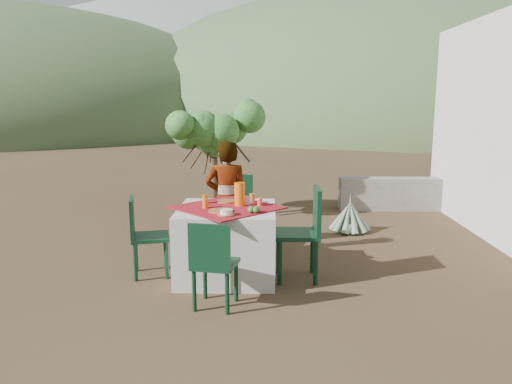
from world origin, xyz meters
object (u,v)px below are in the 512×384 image
chair_near (213,261)px  agave (350,217)px  chair_right (305,229)px  shrub_tree (217,137)px  person (227,200)px  chair_left (143,233)px  chair_far (233,208)px  table (227,242)px  juice_pitcher (240,194)px

chair_near → agave: size_ratio=1.31×
chair_right → shrub_tree: shrub_tree is taller
chair_near → person: (0.00, 1.53, 0.25)m
chair_near → chair_left: bearing=-34.4°
person → agave: (1.67, 1.23, -0.50)m
chair_far → person: size_ratio=0.67×
table → chair_near: size_ratio=1.59×
chair_left → chair_right: 1.73m
chair_far → agave: chair_far is taller
chair_near → chair_far: bearing=-80.3°
chair_right → juice_pitcher: juice_pitcher is taller
person → chair_near: bearing=85.5°
chair_near → chair_left: chair_left is taller
chair_near → chair_right: 1.20m
chair_right → chair_far: bearing=-143.3°
chair_left → person: person is taller
agave → shrub_tree: bearing=157.1°
chair_right → chair_left: bearing=-92.2°
chair_near → shrub_tree: size_ratio=0.50×
table → chair_far: chair_far is taller
shrub_tree → agave: shrub_tree is taller
agave → juice_pitcher: (-1.48, -1.82, 0.68)m
agave → person: bearing=-143.6°
table → chair_right: size_ratio=1.32×
table → chair_near: 0.88m
chair_far → chair_left: bearing=-114.6°
chair_near → shrub_tree: 3.70m
chair_left → chair_right: bearing=-105.5°
chair_far → person: person is taller
chair_left → juice_pitcher: size_ratio=3.45×
chair_near → agave: 3.23m
chair_right → juice_pitcher: size_ratio=3.95×
person → juice_pitcher: size_ratio=5.66×
chair_near → agave: bearing=-109.9°
chair_right → agave: 2.13m
chair_left → agave: size_ratio=1.38×
table → person: person is taller
person → shrub_tree: shrub_tree is taller
chair_far → table: bearing=-73.7°
shrub_tree → table: bearing=-82.4°
chair_left → chair_right: (1.73, -0.05, 0.07)m
chair_right → agave: (0.79, 1.95, -0.34)m
chair_right → person: bearing=-129.6°
chair_left → shrub_tree: (0.53, 2.73, 0.82)m
chair_near → person: size_ratio=0.58×
chair_far → chair_near: 1.91m
chair_far → shrub_tree: (-0.36, 1.69, 0.77)m
person → table: bearing=90.2°
shrub_tree → juice_pitcher: size_ratio=6.58×
table → shrub_tree: size_ratio=0.79×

